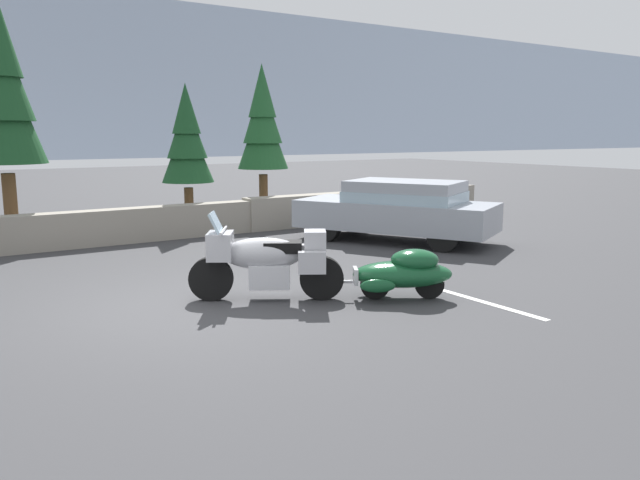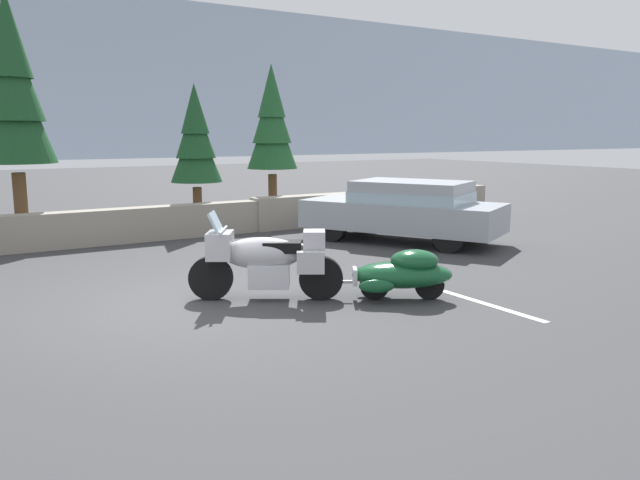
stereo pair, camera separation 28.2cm
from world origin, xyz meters
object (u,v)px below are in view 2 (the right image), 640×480
(touring_motorcycle, at_px, (265,259))
(sedan_at_right_edge, at_px, (405,209))
(pine_tree_tall, at_px, (11,86))
(pine_tree_far_right, at_px, (272,122))
(pine_tree_secondary, at_px, (195,138))
(car_shaped_trailer, at_px, (403,273))

(touring_motorcycle, relative_size, sedan_at_right_edge, 0.42)
(pine_tree_tall, distance_m, pine_tree_far_right, 7.01)
(touring_motorcycle, relative_size, pine_tree_secondary, 0.54)
(pine_tree_tall, bearing_deg, car_shaped_trailer, -63.19)
(sedan_at_right_edge, height_order, pine_tree_tall, pine_tree_tall)
(sedan_at_right_edge, bearing_deg, car_shaped_trailer, -129.75)
(sedan_at_right_edge, relative_size, pine_tree_far_right, 1.08)
(pine_tree_tall, relative_size, pine_tree_secondary, 1.49)
(touring_motorcycle, distance_m, pine_tree_secondary, 7.82)
(car_shaped_trailer, distance_m, pine_tree_tall, 9.85)
(touring_motorcycle, height_order, car_shaped_trailer, touring_motorcycle)
(pine_tree_secondary, bearing_deg, car_shaped_trailer, -90.09)
(car_shaped_trailer, xyz_separation_m, pine_tree_far_right, (2.68, 9.34, 2.38))
(touring_motorcycle, xyz_separation_m, pine_tree_secondary, (1.77, 7.42, 1.72))
(sedan_at_right_edge, bearing_deg, touring_motorcycle, -150.30)
(touring_motorcycle, height_order, pine_tree_secondary, pine_tree_secondary)
(touring_motorcycle, xyz_separation_m, pine_tree_far_right, (4.43, 8.26, 2.17))
(touring_motorcycle, xyz_separation_m, pine_tree_tall, (-2.47, 7.28, 2.86))
(touring_motorcycle, bearing_deg, car_shaped_trailer, -31.57)
(car_shaped_trailer, bearing_deg, pine_tree_far_right, 73.99)
(car_shaped_trailer, relative_size, pine_tree_far_right, 0.46)
(sedan_at_right_edge, relative_size, pine_tree_secondary, 1.29)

